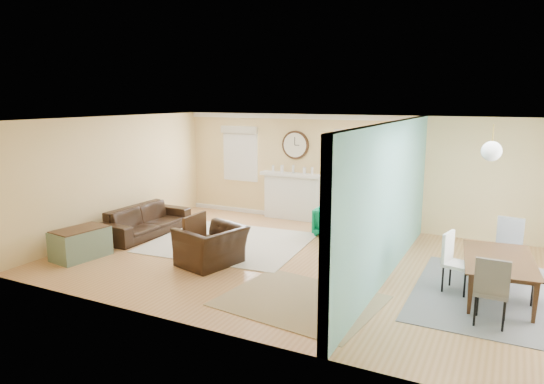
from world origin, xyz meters
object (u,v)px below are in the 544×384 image
(sofa, at_px, (146,221))
(dining_table, at_px, (500,278))
(eames_chair, at_px, (211,246))
(green_chair, at_px, (331,221))
(credenza, at_px, (388,228))

(sofa, relative_size, dining_table, 1.24)
(eames_chair, height_order, green_chair, eames_chair)
(credenza, relative_size, dining_table, 0.94)
(sofa, xyz_separation_m, credenza, (4.98, 1.51, 0.08))
(sofa, distance_m, credenza, 5.20)
(sofa, height_order, dining_table, sofa)
(credenza, bearing_deg, green_chair, 166.30)
(eames_chair, relative_size, credenza, 0.66)
(credenza, distance_m, dining_table, 2.79)
(sofa, bearing_deg, dining_table, -91.62)
(green_chair, bearing_deg, dining_table, 147.60)
(green_chair, bearing_deg, credenza, 165.43)
(eames_chair, distance_m, dining_table, 4.76)
(eames_chair, relative_size, dining_table, 0.62)
(credenza, bearing_deg, sofa, -163.14)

